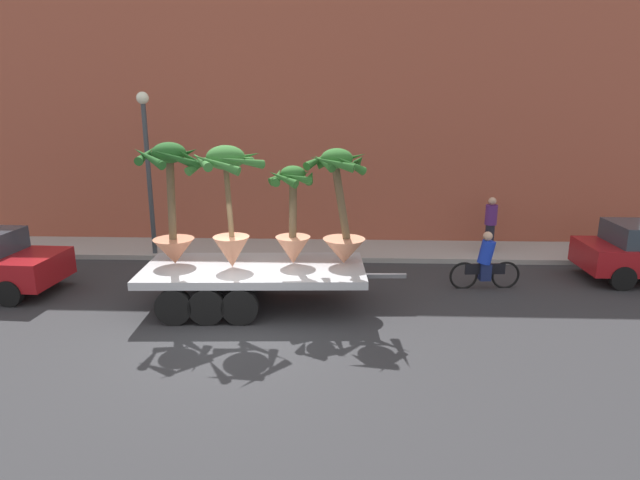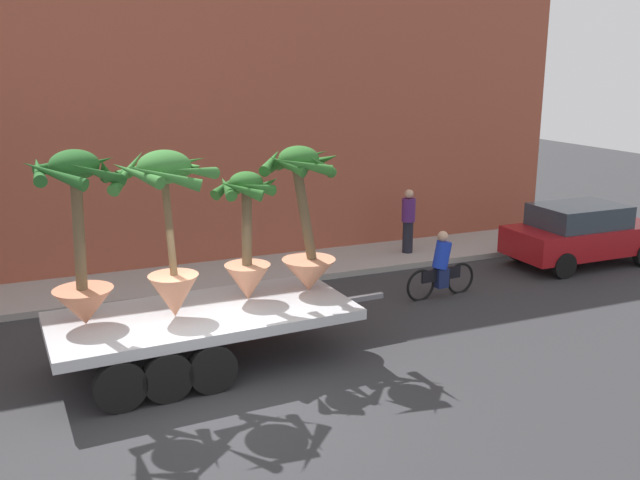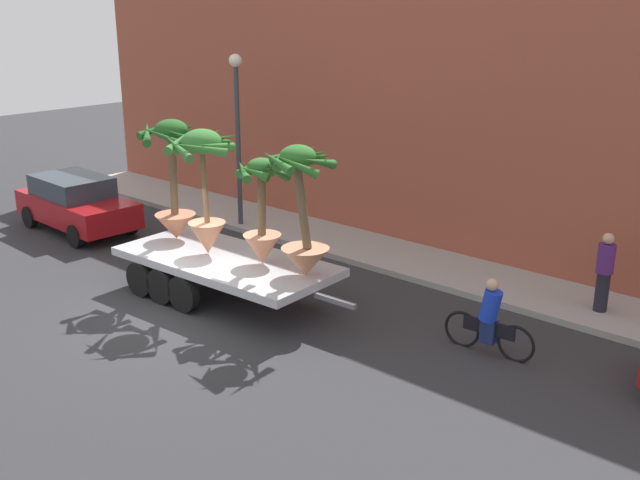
# 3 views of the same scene
# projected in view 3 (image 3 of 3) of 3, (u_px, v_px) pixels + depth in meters

# --- Properties ---
(ground_plane) EXTENTS (60.00, 60.00, 0.00)m
(ground_plane) POSITION_uv_depth(u_px,v_px,m) (173.00, 316.00, 16.03)
(ground_plane) COLOR #2D2D30
(sidewalk) EXTENTS (24.00, 2.20, 0.15)m
(sidewalk) POSITION_uv_depth(u_px,v_px,m) (354.00, 245.00, 20.35)
(sidewalk) COLOR #A39E99
(sidewalk) RESTS_ON ground
(building_facade) EXTENTS (24.00, 1.20, 7.81)m
(building_facade) POSITION_uv_depth(u_px,v_px,m) (396.00, 96.00, 20.39)
(building_facade) COLOR #9E4C38
(building_facade) RESTS_ON ground
(flatbed_trailer) EXTENTS (6.16, 2.56, 0.98)m
(flatbed_trailer) POSITION_uv_depth(u_px,v_px,m) (218.00, 265.00, 16.89)
(flatbed_trailer) COLOR #B7BABF
(flatbed_trailer) RESTS_ON ground
(potted_palm_rear) EXTENTS (1.83, 1.80, 2.79)m
(potted_palm_rear) POSITION_uv_depth(u_px,v_px,m) (204.00, 183.00, 16.46)
(potted_palm_rear) COLOR tan
(potted_palm_rear) RESTS_ON flatbed_trailer
(potted_palm_middle) EXTENTS (1.51, 1.47, 2.70)m
(potted_palm_middle) POSITION_uv_depth(u_px,v_px,m) (302.00, 215.00, 15.24)
(potted_palm_middle) COLOR tan
(potted_palm_middle) RESTS_ON flatbed_trailer
(potted_palm_front) EXTENTS (1.19, 1.26, 2.31)m
(potted_palm_front) POSITION_uv_depth(u_px,v_px,m) (262.00, 216.00, 15.98)
(potted_palm_front) COLOR tan
(potted_palm_front) RESTS_ON flatbed_trailer
(potted_palm_extra) EXTENTS (1.58, 1.55, 2.84)m
(potted_palm_extra) POSITION_uv_depth(u_px,v_px,m) (173.00, 181.00, 17.54)
(potted_palm_extra) COLOR #C17251
(potted_palm_extra) RESTS_ON flatbed_trailer
(cyclist) EXTENTS (1.84, 0.38, 1.54)m
(cyclist) POSITION_uv_depth(u_px,v_px,m) (489.00, 320.00, 14.19)
(cyclist) COLOR black
(cyclist) RESTS_ON ground
(trailing_car) EXTENTS (4.18, 2.02, 1.58)m
(trailing_car) POSITION_uv_depth(u_px,v_px,m) (76.00, 203.00, 21.68)
(trailing_car) COLOR maroon
(trailing_car) RESTS_ON ground
(pedestrian_near_gate) EXTENTS (0.36, 0.36, 1.71)m
(pedestrian_near_gate) POSITION_uv_depth(u_px,v_px,m) (604.00, 271.00, 15.67)
(pedestrian_near_gate) COLOR black
(pedestrian_near_gate) RESTS_ON sidewalk
(street_lamp) EXTENTS (0.36, 0.36, 4.83)m
(street_lamp) POSITION_uv_depth(u_px,v_px,m) (237.00, 118.00, 21.11)
(street_lamp) COLOR #383D42
(street_lamp) RESTS_ON sidewalk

